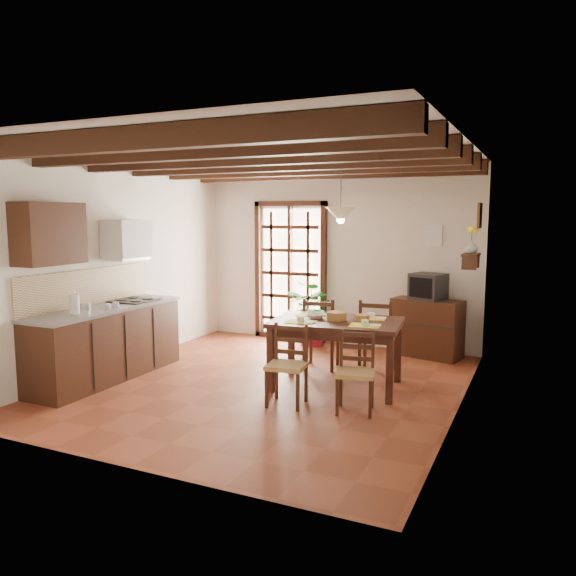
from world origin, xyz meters
The scene contains 25 objects.
ground_plane centered at (0.00, 0.00, 0.00)m, with size 5.00×5.00×0.00m, color brown.
room_shell centered at (0.00, 0.00, 1.82)m, with size 4.52×5.02×2.81m.
ceiling_beams centered at (0.00, 0.00, 2.69)m, with size 4.50×4.34×0.20m.
french_door centered at (-0.80, 2.45, 1.18)m, with size 1.26×0.11×2.32m.
kitchen_counter centered at (-1.96, -0.60, 0.47)m, with size 0.64×2.25×1.38m.
upper_cabinet centered at (-2.08, -1.30, 1.85)m, with size 0.35×0.80×0.70m, color #341B10.
range_hood centered at (-2.05, -0.05, 1.73)m, with size 0.38×0.60×0.54m.
counter_items centered at (-1.95, -0.51, 0.96)m, with size 0.50×1.43×0.25m.
dining_table centered at (0.80, 0.27, 0.71)m, with size 1.62×1.16×0.82m.
chair_near_left centered at (0.52, -0.54, 0.28)m, with size 0.45×0.43×0.88m.
chair_near_right centered at (1.27, -0.45, 0.27)m, with size 0.46×0.45×0.85m.
chair_far_left centered at (0.32, 0.99, 0.30)m, with size 0.50×0.48×0.97m.
chair_far_right centered at (1.07, 1.08, 0.31)m, with size 0.49×0.47×0.98m.
table_setting centered at (0.80, 0.27, 0.92)m, with size 1.10×0.73×0.10m.
table_bowl centered at (0.52, 0.29, 0.84)m, with size 0.22×0.22×0.05m, color white.
sideboard centered at (1.49, 2.23, 0.42)m, with size 0.99×0.45×0.84m, color #341B10.
crt_tv centered at (1.49, 2.22, 1.03)m, with size 0.56×0.54×0.38m.
fuse_box centered at (1.50, 2.48, 1.75)m, with size 0.25×0.03×0.32m, color white.
plant_pot centered at (-0.30, 2.18, 0.11)m, with size 0.37×0.37×0.23m, color maroon.
potted_plant centered at (-0.30, 2.18, 0.57)m, with size 2.01×1.72×2.24m, color #144C19.
wall_shelf centered at (2.14, 1.60, 1.51)m, with size 0.20×0.42×0.20m.
shelf_vase centered at (2.14, 1.60, 1.65)m, with size 0.15×0.15×0.15m, color #B2BFB2.
shelf_flowers centered at (2.14, 1.60, 1.86)m, with size 0.14×0.14×0.36m.
framed_picture centered at (2.22, 1.60, 2.05)m, with size 0.03×0.32×0.32m.
pendant_lamp centered at (0.80, 0.37, 2.08)m, with size 0.36×0.36×0.84m.
Camera 1 is at (3.01, -5.92, 2.06)m, focal length 35.00 mm.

